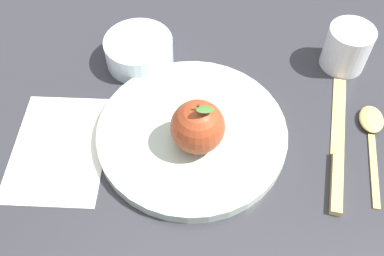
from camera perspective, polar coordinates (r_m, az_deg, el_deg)
The scene contains 8 objects.
ground_plane at distance 0.60m, azimuth 3.91°, elevation -1.87°, with size 2.40×2.40×0.00m, color #2D2D33.
dinner_plate at distance 0.60m, azimuth 0.00°, elevation -0.58°, with size 0.26×0.26×0.02m.
apple at distance 0.55m, azimuth 0.75°, elevation 0.15°, with size 0.07×0.07×0.08m.
side_bowl at distance 0.69m, azimuth -6.92°, elevation 10.15°, with size 0.10×0.10×0.04m.
cup at distance 0.71m, azimuth 19.58°, elevation 10.04°, with size 0.07×0.07×0.07m.
knife at distance 0.62m, azimuth 18.40°, elevation -2.98°, with size 0.10×0.22×0.01m.
spoon at distance 0.66m, azimuth 22.33°, elevation -0.12°, with size 0.09×0.16×0.01m.
linen_napkin at distance 0.62m, azimuth -16.80°, elevation -2.44°, with size 0.13×0.18×0.00m, color silver.
Camera 1 is at (0.17, -0.30, 0.50)m, focal length 41.05 mm.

